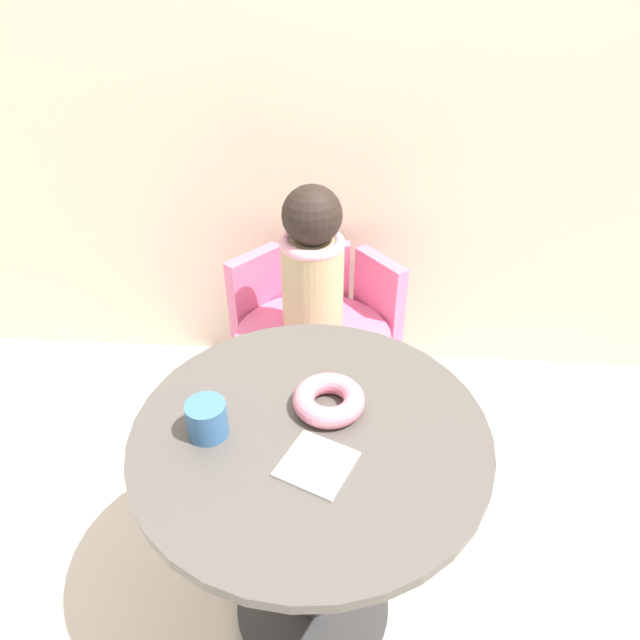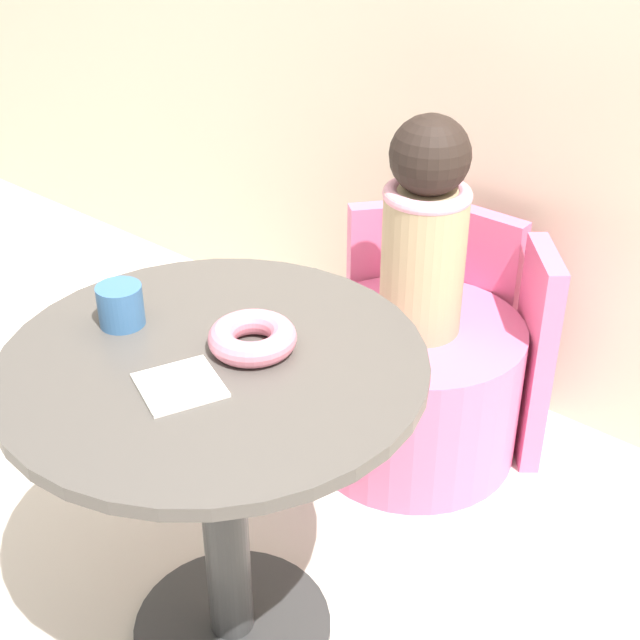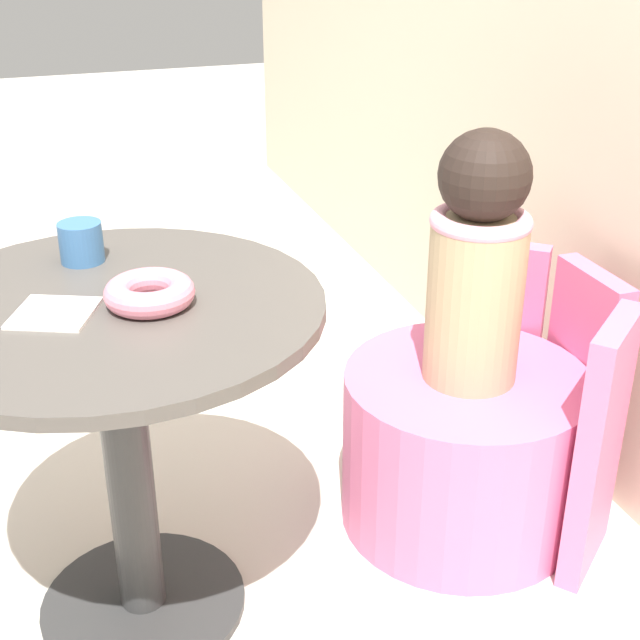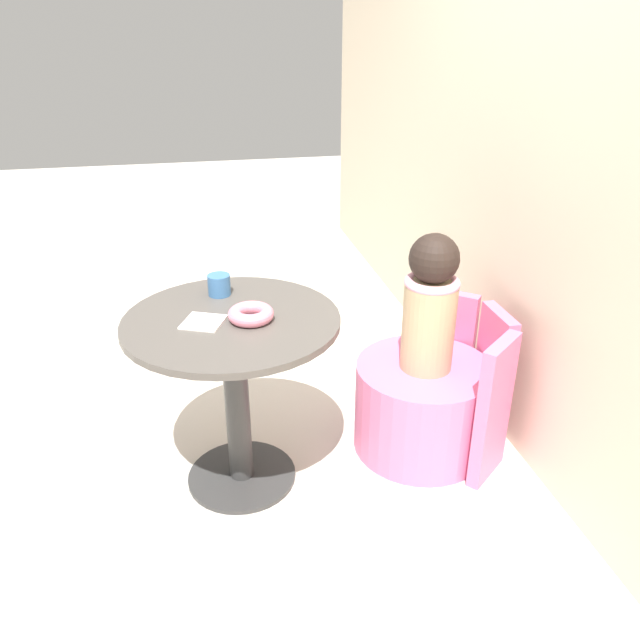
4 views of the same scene
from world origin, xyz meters
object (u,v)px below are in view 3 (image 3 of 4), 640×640
Objects in this scene: round_table at (121,394)px; donut at (150,293)px; cup at (81,242)px; tub_chair at (462,448)px; child_figure at (478,261)px.

donut reaches higher than round_table.
round_table is 9.03× the size of cup.
child_figure is at bearing 180.00° from tub_chair.
donut is (0.09, -0.68, 0.07)m from child_figure.
donut is at bearing 62.08° from round_table.
round_table is 0.81m from tub_chair.
donut is at bearing -82.46° from tub_chair.
donut is 1.87× the size of cup.
round_table is 1.38× the size of child_figure.
cup reaches higher than tub_chair.
child_figure is at bearing 78.85° from cup.
donut is at bearing 20.30° from cup.
round_table is at bearing -85.70° from tub_chair.
child_figure reaches higher than round_table.
cup is (-0.15, -0.77, 0.54)m from tub_chair.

